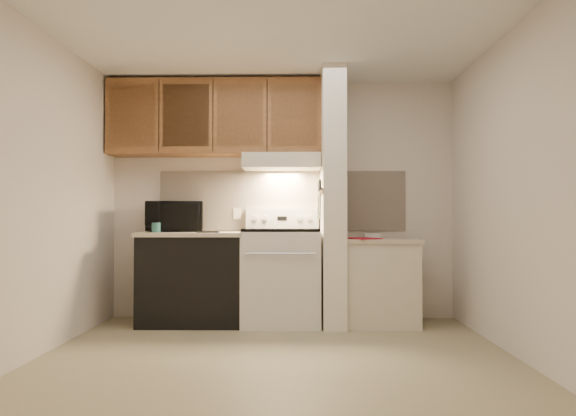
{
  "coord_description": "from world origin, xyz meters",
  "views": [
    {
      "loc": [
        0.15,
        -3.95,
        1.04
      ],
      "look_at": [
        0.07,
        0.75,
        1.14
      ],
      "focal_mm": 32.0,
      "sensor_mm": 36.0,
      "label": 1
    }
  ],
  "objects": [
    {
      "name": "dishwasher_front",
      "position": [
        -0.88,
        1.17,
        0.43
      ],
      "size": [
        1.0,
        0.63,
        0.87
      ],
      "primitive_type": "cube",
      "color": "black",
      "rests_on": "floor"
    },
    {
      "name": "cab_gap_b",
      "position": [
        -0.69,
        1.16,
        2.08
      ],
      "size": [
        0.01,
        0.01,
        0.73
      ],
      "primitive_type": "cube",
      "color": "black",
      "rests_on": "upper_cabinets"
    },
    {
      "name": "cab_gap_c",
      "position": [
        -0.14,
        1.16,
        2.08
      ],
      "size": [
        0.01,
        0.01,
        0.73
      ],
      "primitive_type": "cube",
      "color": "black",
      "rests_on": "upper_cabinets"
    },
    {
      "name": "cab_door_c",
      "position": [
        -0.42,
        1.17,
        2.08
      ],
      "size": [
        0.46,
        0.01,
        0.63
      ],
      "primitive_type": "cube",
      "color": "brown",
      "rests_on": "upper_cabinets"
    },
    {
      "name": "cooktop",
      "position": [
        0.0,
        1.16,
        0.94
      ],
      "size": [
        0.74,
        0.64,
        0.03
      ],
      "primitive_type": "cube",
      "color": "black",
      "rests_on": "range_body"
    },
    {
      "name": "wall_left",
      "position": [
        -1.8,
        0.0,
        1.25
      ],
      "size": [
        0.02,
        3.0,
        2.5
      ],
      "primitive_type": "cube",
      "color": "silver",
      "rests_on": "floor"
    },
    {
      "name": "white_box",
      "position": [
        0.92,
        1.33,
        0.87
      ],
      "size": [
        0.17,
        0.12,
        0.04
      ],
      "primitive_type": "cube",
      "rotation": [
        0.0,
        0.0,
        0.08
      ],
      "color": "white",
      "rests_on": "right_countertop"
    },
    {
      "name": "knife_handle_b",
      "position": [
        0.38,
        1.01,
        1.37
      ],
      "size": [
        0.02,
        0.02,
        0.1
      ],
      "primitive_type": "cylinder",
      "color": "black",
      "rests_on": "knife_strip"
    },
    {
      "name": "microwave",
      "position": [
        -1.1,
        1.31,
        1.07
      ],
      "size": [
        0.62,
        0.47,
        0.31
      ],
      "primitive_type": "imported",
      "rotation": [
        0.0,
        0.0,
        0.16
      ],
      "color": "black",
      "rests_on": "left_countertop"
    },
    {
      "name": "knife_blade_a",
      "position": [
        0.38,
        0.93,
        1.22
      ],
      "size": [
        0.01,
        0.03,
        0.16
      ],
      "primitive_type": "cube",
      "color": "silver",
      "rests_on": "knife_strip"
    },
    {
      "name": "right_cab_base",
      "position": [
        0.97,
        1.15,
        0.4
      ],
      "size": [
        0.7,
        0.6,
        0.81
      ],
      "primitive_type": "cube",
      "color": "beige",
      "rests_on": "floor"
    },
    {
      "name": "teal_jar",
      "position": [
        -1.23,
        1.06,
        0.96
      ],
      "size": [
        0.09,
        0.09,
        0.1
      ],
      "primitive_type": "cylinder",
      "rotation": [
        0.0,
        0.0,
        -0.02
      ],
      "color": "#2A625E",
      "rests_on": "left_countertop"
    },
    {
      "name": "knife_blade_d",
      "position": [
        0.38,
        1.17,
        1.22
      ],
      "size": [
        0.01,
        0.04,
        0.16
      ],
      "primitive_type": "cube",
      "color": "silver",
      "rests_on": "knife_strip"
    },
    {
      "name": "knife_blade_b",
      "position": [
        0.38,
        1.01,
        1.21
      ],
      "size": [
        0.01,
        0.04,
        0.18
      ],
      "primitive_type": "cube",
      "color": "silver",
      "rests_on": "knife_strip"
    },
    {
      "name": "left_countertop",
      "position": [
        -0.88,
        1.17,
        0.89
      ],
      "size": [
        1.04,
        0.67,
        0.04
      ],
      "primitive_type": "cube",
      "color": "beige",
      "rests_on": "dishwasher_front"
    },
    {
      "name": "knife_handle_a",
      "position": [
        0.38,
        0.93,
        1.37
      ],
      "size": [
        0.02,
        0.02,
        0.1
      ],
      "primitive_type": "cylinder",
      "color": "black",
      "rests_on": "knife_strip"
    },
    {
      "name": "cab_door_d",
      "position": [
        0.13,
        1.17,
        2.08
      ],
      "size": [
        0.46,
        0.01,
        0.63
      ],
      "primitive_type": "cube",
      "color": "brown",
      "rests_on": "upper_cabinets"
    },
    {
      "name": "knife_handle_d",
      "position": [
        0.38,
        1.17,
        1.37
      ],
      "size": [
        0.02,
        0.02,
        0.1
      ],
      "primitive_type": "cylinder",
      "color": "black",
      "rests_on": "knife_strip"
    },
    {
      "name": "wall_back",
      "position": [
        0.0,
        1.5,
        1.25
      ],
      "size": [
        3.6,
        2.5,
        0.02
      ],
      "primitive_type": "cube",
      "rotation": [
        1.57,
        0.0,
        0.0
      ],
      "color": "silver",
      "rests_on": "floor"
    },
    {
      "name": "pillar_trim",
      "position": [
        0.39,
        1.15,
        1.3
      ],
      "size": [
        0.01,
        0.7,
        0.04
      ],
      "primitive_type": "cube",
      "color": "brown",
      "rests_on": "partition_pillar"
    },
    {
      "name": "knife_blade_e",
      "position": [
        0.38,
        1.26,
        1.21
      ],
      "size": [
        0.01,
        0.04,
        0.18
      ],
      "primitive_type": "cube",
      "color": "silver",
      "rests_on": "knife_strip"
    },
    {
      "name": "floor",
      "position": [
        0.0,
        0.0,
        0.0
      ],
      "size": [
        3.6,
        3.6,
        0.0
      ],
      "primitive_type": "plane",
      "color": "tan",
      "rests_on": "ground"
    },
    {
      "name": "red_folder",
      "position": [
        0.79,
        1.0,
        0.86
      ],
      "size": [
        0.36,
        0.4,
        0.01
      ],
      "primitive_type": "cube",
      "rotation": [
        0.0,
        0.0,
        0.43
      ],
      "color": "#A50F23",
      "rests_on": "right_countertop"
    },
    {
      "name": "upper_cabinets",
      "position": [
        -0.69,
        1.32,
        2.08
      ],
      "size": [
        2.18,
        0.33,
        0.77
      ],
      "primitive_type": "cube",
      "color": "brown",
      "rests_on": "wall_back"
    },
    {
      "name": "knife_strip",
      "position": [
        0.39,
        1.1,
        1.32
      ],
      "size": [
        0.02,
        0.42,
        0.04
      ],
      "primitive_type": "cube",
      "color": "black",
      "rests_on": "partition_pillar"
    },
    {
      "name": "range_body",
      "position": [
        0.0,
        1.16,
        0.46
      ],
      "size": [
        0.76,
        0.65,
        0.92
      ],
      "primitive_type": "cube",
      "color": "silver",
      "rests_on": "floor"
    },
    {
      "name": "backsplash",
      "position": [
        0.0,
        1.49,
        1.24
      ],
      "size": [
        2.6,
        0.02,
        0.63
      ],
      "primitive_type": "cube",
      "color": "#F1DDC7",
      "rests_on": "wall_back"
    },
    {
      "name": "cab_door_a",
      "position": [
        -1.51,
        1.17,
        2.08
      ],
      "size": [
        0.46,
        0.01,
        0.63
      ],
      "primitive_type": "cube",
      "color": "brown",
      "rests_on": "upper_cabinets"
    },
    {
      "name": "oven_window",
      "position": [
        0.0,
        0.84,
        0.5
      ],
      "size": [
        0.5,
        0.01,
        0.3
      ],
      "primitive_type": "cube",
      "color": "black",
      "rests_on": "range_body"
    },
    {
      "name": "range_knob_left_inner",
      "position": [
        -0.18,
        1.4,
        1.05
      ],
      "size": [
        0.05,
        0.02,
        0.05
      ],
      "primitive_type": "cylinder",
      "rotation": [
        1.57,
        0.0,
        0.0
      ],
      "color": "silver",
      "rests_on": "range_backguard"
    },
    {
      "name": "cab_door_b",
      "position": [
        -0.96,
        1.17,
        2.08
      ],
      "size": [
        0.46,
        0.01,
        0.63
      ],
      "primitive_type": "cube",
      "color": "brown",
      "rests_on": "upper_cabinets"
    },
    {
      "name": "oven_handle",
      "position": [
        0.0,
        0.8,
        0.72
      ],
      "size": [
        0.65,
        0.02,
        0.02
      ],
      "primitive_type": "cylinder",
      "rotation": [
        0.0,
        1.57,
        0.0
      ],
      "color": "silver",
      "rests_on": "range_body"
    },
    {
      "name": "range_display",
      "position": [
        0.0,
        1.4,
        1.05
      ],
      "size": [
        0.1,
        0.01,
        0.04
      ],
      "primitive_type": "cube",
      "color": "black",
      "rests_on": "range_backguard"
    },
    {
      "name": "knife_handle_c",
      "position": [
        0.38,
        1.1,
        1.37
      ],
      "size": [
        0.02,
        0.02,
        0.1
      ],
      "primitive_type": "cylinder",
      "color": "black",
      "rests_on": "knife_strip"
    },
    {
      "name": "outlet",
      "position": [
        -0.48,
        1.48,
        1.1
      ],
      "size": [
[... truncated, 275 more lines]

